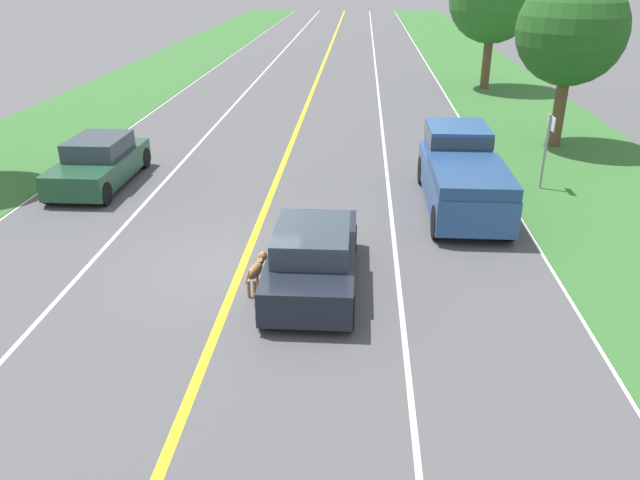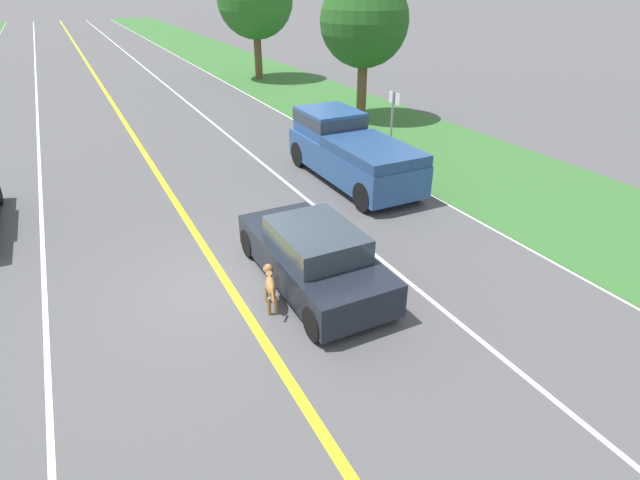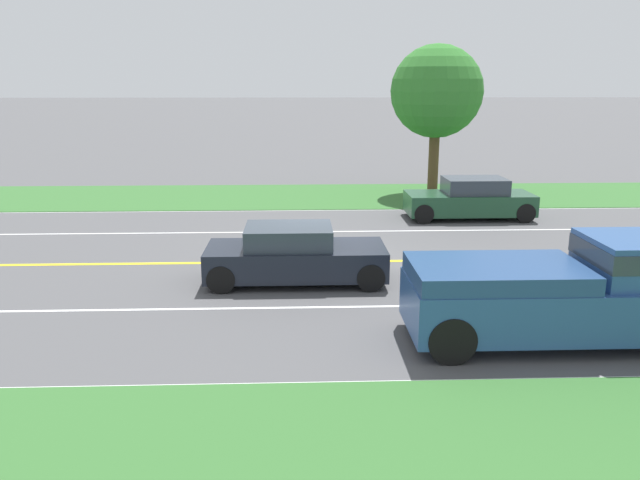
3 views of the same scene
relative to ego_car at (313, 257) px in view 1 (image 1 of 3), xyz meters
The scene contains 11 objects.
ground_plane 1.93m from the ego_car, 156.33° to the left, with size 400.00×400.00×0.00m, color #4C4C4F.
centre_divider_line 1.93m from the ego_car, 156.33° to the left, with size 0.18×160.00×0.01m, color yellow.
lane_edge_line_right 5.42m from the ego_car, ahead, with size 0.14×160.00×0.01m, color white.
lane_dash_same_dir 2.08m from the ego_car, 21.73° to the left, with size 0.10×160.00×0.01m, color white.
lane_dash_oncoming 5.26m from the ego_car, behind, with size 0.10×160.00×0.01m, color white.
ego_car is the anchor object (origin of this frame).
dog 1.20m from the ego_car, 161.55° to the right, with size 0.40×1.04×0.81m.
pickup_truck 6.31m from the ego_car, 53.21° to the left, with size 2.00×5.42×1.96m.
oncoming_car 9.37m from the ego_car, 138.74° to the left, with size 1.83×4.37×1.44m.
roadside_tree_right_near 14.57m from the ego_car, 54.66° to the left, with size 3.81×3.81×6.04m.
street_sign 9.22m from the ego_car, 45.56° to the left, with size 0.11×0.64×2.29m.
Camera 1 is at (2.58, -12.48, 6.32)m, focal length 35.00 mm.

